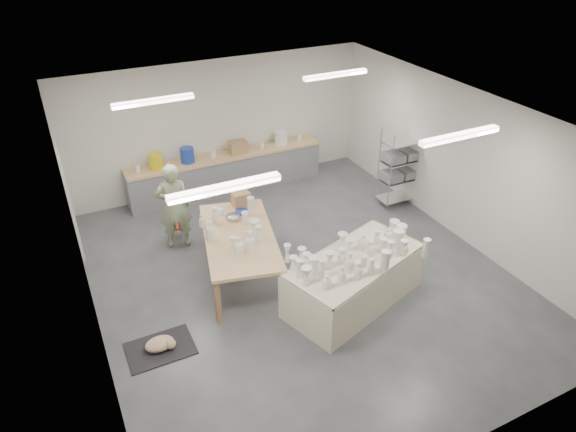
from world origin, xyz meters
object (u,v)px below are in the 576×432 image
drying_table (354,279)px  work_table (239,232)px  potter (174,206)px  red_stool (174,227)px

drying_table → work_table: 2.15m
drying_table → potter: bearing=108.5°
work_table → red_stool: work_table is taller
red_stool → drying_table: bearing=-55.7°
potter → red_stool: (0.00, 0.27, -0.63)m
work_table → potter: potter is taller
drying_table → work_table: (-1.43, 1.55, 0.43)m
drying_table → red_stool: 3.91m
work_table → potter: bearing=132.0°
drying_table → work_table: size_ratio=1.03×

